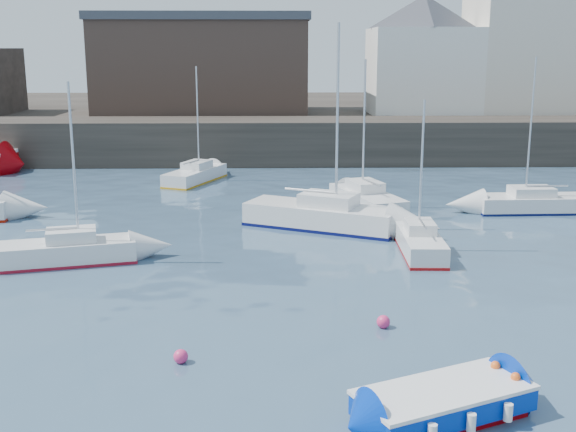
{
  "coord_description": "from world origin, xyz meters",
  "views": [
    {
      "loc": [
        -0.57,
        -15.15,
        7.86
      ],
      "look_at": [
        0.0,
        12.0,
        1.5
      ],
      "focal_mm": 45.0,
      "sensor_mm": 36.0,
      "label": 1
    }
  ],
  "objects_px": {
    "sailboat_a": "(66,251)",
    "sailboat_c": "(420,242)",
    "buoy_near": "(181,363)",
    "buoy_far": "(265,213)",
    "sailboat_b": "(322,215)",
    "sailboat_h": "(195,175)",
    "sailboat_f": "(367,200)",
    "buoy_mid": "(383,328)",
    "sailboat_d": "(536,203)",
    "blue_dinghy": "(444,402)"
  },
  "relations": [
    {
      "from": "buoy_far",
      "to": "buoy_mid",
      "type": "bearing_deg",
      "value": -76.63
    },
    {
      "from": "sailboat_b",
      "to": "buoy_mid",
      "type": "distance_m",
      "value": 11.86
    },
    {
      "from": "blue_dinghy",
      "to": "buoy_far",
      "type": "bearing_deg",
      "value": 101.36
    },
    {
      "from": "sailboat_a",
      "to": "buoy_near",
      "type": "distance_m",
      "value": 10.35
    },
    {
      "from": "sailboat_c",
      "to": "sailboat_d",
      "type": "xyz_separation_m",
      "value": [
        7.12,
        7.2,
        -0.0
      ]
    },
    {
      "from": "sailboat_b",
      "to": "buoy_near",
      "type": "xyz_separation_m",
      "value": [
        -4.56,
        -14.07,
        -0.58
      ]
    },
    {
      "from": "buoy_mid",
      "to": "sailboat_a",
      "type": "bearing_deg",
      "value": 148.78
    },
    {
      "from": "sailboat_h",
      "to": "buoy_near",
      "type": "xyz_separation_m",
      "value": [
        2.28,
        -25.51,
        -0.44
      ]
    },
    {
      "from": "sailboat_b",
      "to": "buoy_near",
      "type": "height_order",
      "value": "sailboat_b"
    },
    {
      "from": "sailboat_f",
      "to": "sailboat_h",
      "type": "bearing_deg",
      "value": 139.94
    },
    {
      "from": "sailboat_c",
      "to": "buoy_mid",
      "type": "height_order",
      "value": "sailboat_c"
    },
    {
      "from": "buoy_mid",
      "to": "buoy_far",
      "type": "distance_m",
      "value": 15.33
    },
    {
      "from": "buoy_mid",
      "to": "buoy_far",
      "type": "bearing_deg",
      "value": 103.37
    },
    {
      "from": "buoy_mid",
      "to": "sailboat_f",
      "type": "bearing_deg",
      "value": 84.52
    },
    {
      "from": "sailboat_h",
      "to": "blue_dinghy",
      "type": "bearing_deg",
      "value": -73.73
    },
    {
      "from": "buoy_mid",
      "to": "sailboat_b",
      "type": "bearing_deg",
      "value": 94.67
    },
    {
      "from": "blue_dinghy",
      "to": "buoy_mid",
      "type": "bearing_deg",
      "value": 95.52
    },
    {
      "from": "buoy_mid",
      "to": "sailboat_c",
      "type": "bearing_deg",
      "value": 71.29
    },
    {
      "from": "sailboat_f",
      "to": "sailboat_h",
      "type": "height_order",
      "value": "sailboat_f"
    },
    {
      "from": "sailboat_f",
      "to": "buoy_mid",
      "type": "distance_m",
      "value": 15.52
    },
    {
      "from": "blue_dinghy",
      "to": "sailboat_c",
      "type": "bearing_deg",
      "value": 80.86
    },
    {
      "from": "sailboat_c",
      "to": "sailboat_h",
      "type": "xyz_separation_m",
      "value": [
        -10.39,
        15.64,
        -0.01
      ]
    },
    {
      "from": "sailboat_h",
      "to": "buoy_far",
      "type": "relative_size",
      "value": 14.87
    },
    {
      "from": "sailboat_b",
      "to": "sailboat_h",
      "type": "height_order",
      "value": "sailboat_b"
    },
    {
      "from": "sailboat_h",
      "to": "sailboat_c",
      "type": "bearing_deg",
      "value": -56.4
    },
    {
      "from": "buoy_near",
      "to": "sailboat_b",
      "type": "bearing_deg",
      "value": 72.02
    },
    {
      "from": "sailboat_a",
      "to": "blue_dinghy",
      "type": "bearing_deg",
      "value": -46.15
    },
    {
      "from": "sailboat_d",
      "to": "buoy_near",
      "type": "distance_m",
      "value": 22.89
    },
    {
      "from": "sailboat_a",
      "to": "sailboat_h",
      "type": "bearing_deg",
      "value": 79.58
    },
    {
      "from": "buoy_near",
      "to": "buoy_far",
      "type": "height_order",
      "value": "buoy_far"
    },
    {
      "from": "sailboat_a",
      "to": "buoy_mid",
      "type": "xyz_separation_m",
      "value": [
        10.88,
        -6.59,
        -0.47
      ]
    },
    {
      "from": "blue_dinghy",
      "to": "buoy_far",
      "type": "height_order",
      "value": "blue_dinghy"
    },
    {
      "from": "buoy_far",
      "to": "sailboat_b",
      "type": "bearing_deg",
      "value": -50.28
    },
    {
      "from": "sailboat_d",
      "to": "sailboat_h",
      "type": "distance_m",
      "value": 19.44
    },
    {
      "from": "sailboat_h",
      "to": "buoy_mid",
      "type": "relative_size",
      "value": 17.48
    },
    {
      "from": "sailboat_h",
      "to": "buoy_mid",
      "type": "distance_m",
      "value": 24.54
    },
    {
      "from": "sailboat_a",
      "to": "sailboat_c",
      "type": "bearing_deg",
      "value": 4.35
    },
    {
      "from": "sailboat_c",
      "to": "sailboat_b",
      "type": "bearing_deg",
      "value": 130.21
    },
    {
      "from": "sailboat_f",
      "to": "buoy_near",
      "type": "xyz_separation_m",
      "value": [
        -7.01,
        -17.7,
        -0.51
      ]
    },
    {
      "from": "blue_dinghy",
      "to": "sailboat_f",
      "type": "bearing_deg",
      "value": 87.31
    },
    {
      "from": "sailboat_c",
      "to": "buoy_near",
      "type": "xyz_separation_m",
      "value": [
        -8.11,
        -9.87,
        -0.45
      ]
    },
    {
      "from": "sailboat_d",
      "to": "buoy_far",
      "type": "height_order",
      "value": "sailboat_d"
    },
    {
      "from": "sailboat_b",
      "to": "buoy_near",
      "type": "distance_m",
      "value": 14.8
    },
    {
      "from": "sailboat_c",
      "to": "sailboat_h",
      "type": "bearing_deg",
      "value": 123.6
    },
    {
      "from": "blue_dinghy",
      "to": "sailboat_a",
      "type": "distance_m",
      "value": 16.43
    },
    {
      "from": "sailboat_h",
      "to": "sailboat_f",
      "type": "bearing_deg",
      "value": -40.06
    },
    {
      "from": "sailboat_a",
      "to": "sailboat_b",
      "type": "bearing_deg",
      "value": 27.76
    },
    {
      "from": "buoy_far",
      "to": "sailboat_d",
      "type": "bearing_deg",
      "value": -0.41
    },
    {
      "from": "sailboat_d",
      "to": "sailboat_h",
      "type": "height_order",
      "value": "sailboat_d"
    },
    {
      "from": "sailboat_a",
      "to": "buoy_near",
      "type": "relative_size",
      "value": 17.74
    }
  ]
}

